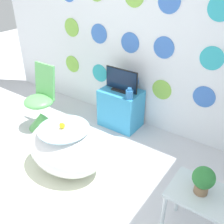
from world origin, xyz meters
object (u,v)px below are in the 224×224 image
object	(u,v)px
bathtub	(66,148)
vase	(129,94)
potted_plant_left	(203,179)
tv	(121,81)
chair	(41,110)

from	to	relation	value
bathtub	vase	distance (m)	1.01
bathtub	potted_plant_left	world-z (taller)	potted_plant_left
tv	vase	xyz separation A→B (m)	(0.21, -0.13, -0.07)
bathtub	chair	bearing A→B (deg)	154.12
bathtub	potted_plant_left	bearing A→B (deg)	-0.45
bathtub	chair	distance (m)	0.95
vase	potted_plant_left	xyz separation A→B (m)	(1.22, -0.95, 0.05)
chair	potted_plant_left	bearing A→B (deg)	-10.55
vase	potted_plant_left	world-z (taller)	potted_plant_left
chair	tv	bearing A→B (deg)	37.58
chair	tv	size ratio (longest dim) A/B	1.86
chair	bathtub	bearing A→B (deg)	-25.88
vase	potted_plant_left	size ratio (longest dim) A/B	0.62
bathtub	chair	world-z (taller)	chair
vase	tv	bearing A→B (deg)	147.61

